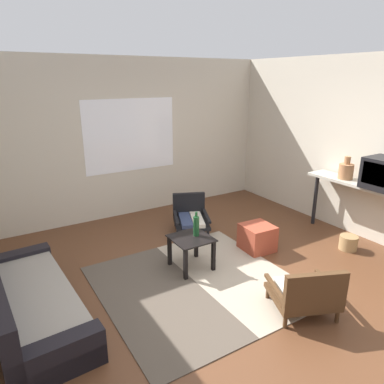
# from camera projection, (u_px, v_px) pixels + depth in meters

# --- Properties ---
(ground_plane) EXTENTS (7.80, 7.80, 0.00)m
(ground_plane) POSITION_uv_depth(u_px,v_px,m) (236.00, 293.00, 4.06)
(ground_plane) COLOR #56331E
(far_wall_with_window) EXTENTS (5.60, 0.13, 2.70)m
(far_wall_with_window) POSITION_uv_depth(u_px,v_px,m) (129.00, 139.00, 6.12)
(far_wall_with_window) COLOR beige
(far_wall_with_window) RESTS_ON ground
(side_wall_right) EXTENTS (0.12, 6.60, 2.70)m
(side_wall_right) POSITION_uv_depth(u_px,v_px,m) (369.00, 149.00, 5.21)
(side_wall_right) COLOR beige
(side_wall_right) RESTS_ON ground
(area_rug) EXTENTS (2.21, 2.20, 0.01)m
(area_rug) POSITION_uv_depth(u_px,v_px,m) (197.00, 284.00, 4.23)
(area_rug) COLOR #4C4238
(area_rug) RESTS_ON ground
(couch) EXTENTS (0.89, 2.05, 0.64)m
(couch) POSITION_uv_depth(u_px,v_px,m) (26.00, 303.00, 3.55)
(couch) COLOR black
(couch) RESTS_ON ground
(coffee_table) EXTENTS (0.49, 0.49, 0.43)m
(coffee_table) POSITION_uv_depth(u_px,v_px,m) (191.00, 245.00, 4.50)
(coffee_table) COLOR black
(coffee_table) RESTS_ON ground
(armchair_by_window) EXTENTS (0.74, 0.80, 0.56)m
(armchair_by_window) POSITION_uv_depth(u_px,v_px,m) (190.00, 216.00, 5.65)
(armchair_by_window) COLOR black
(armchair_by_window) RESTS_ON ground
(armchair_striped_foreground) EXTENTS (0.81, 0.78, 0.58)m
(armchair_striped_foreground) POSITION_uv_depth(u_px,v_px,m) (306.00, 293.00, 3.61)
(armchair_striped_foreground) COLOR #472D19
(armchair_striped_foreground) RESTS_ON ground
(ottoman_orange) EXTENTS (0.44, 0.44, 0.37)m
(ottoman_orange) POSITION_uv_depth(u_px,v_px,m) (257.00, 238.00, 5.03)
(ottoman_orange) COLOR #993D28
(ottoman_orange) RESTS_ON ground
(console_shelf) EXTENTS (0.37, 1.71, 0.91)m
(console_shelf) POSITION_uv_depth(u_px,v_px,m) (362.00, 191.00, 5.10)
(console_shelf) COLOR #B2AD9E
(console_shelf) RESTS_ON ground
(crt_television) EXTENTS (0.45, 0.43, 0.43)m
(crt_television) POSITION_uv_depth(u_px,v_px,m) (383.00, 173.00, 4.79)
(crt_television) COLOR black
(crt_television) RESTS_ON console_shelf
(clay_vase) EXTENTS (0.21, 0.21, 0.34)m
(clay_vase) POSITION_uv_depth(u_px,v_px,m) (346.00, 171.00, 5.28)
(clay_vase) COLOR #A87047
(clay_vase) RESTS_ON console_shelf
(glass_bottle) EXTENTS (0.08, 0.08, 0.32)m
(glass_bottle) POSITION_uv_depth(u_px,v_px,m) (196.00, 226.00, 4.48)
(glass_bottle) COLOR #194723
(glass_bottle) RESTS_ON coffee_table
(wicker_basket) EXTENTS (0.25, 0.25, 0.21)m
(wicker_basket) POSITION_uv_depth(u_px,v_px,m) (348.00, 243.00, 5.06)
(wicker_basket) COLOR #9E7A4C
(wicker_basket) RESTS_ON ground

